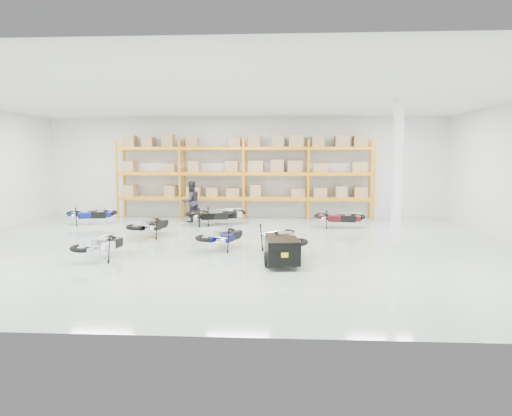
# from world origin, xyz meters

# --- Properties ---
(room) EXTENTS (18.00, 18.00, 18.00)m
(room) POSITION_xyz_m (0.00, 0.00, 2.25)
(room) COLOR #ADC1B2
(room) RESTS_ON ground
(pallet_rack) EXTENTS (11.28, 0.98, 3.62)m
(pallet_rack) POSITION_xyz_m (-0.00, 6.45, 2.26)
(pallet_rack) COLOR orange
(pallet_rack) RESTS_ON ground
(structural_column) EXTENTS (0.25, 0.25, 4.50)m
(structural_column) POSITION_xyz_m (5.20, 0.50, 2.25)
(structural_column) COLOR white
(structural_column) RESTS_ON ground
(moto_blue_centre) EXTENTS (1.39, 1.83, 1.06)m
(moto_blue_centre) POSITION_xyz_m (-0.09, -0.30, 0.50)
(moto_blue_centre) COLOR #080853
(moto_blue_centre) RESTS_ON ground
(moto_silver_left) EXTENTS (1.03, 1.74, 1.06)m
(moto_silver_left) POSITION_xyz_m (-3.17, -1.83, 0.50)
(moto_silver_left) COLOR silver
(moto_silver_left) RESTS_ON ground
(moto_black_far_left) EXTENTS (1.18, 1.84, 1.10)m
(moto_black_far_left) POSITION_xyz_m (-2.84, 1.62, 0.52)
(moto_black_far_left) COLOR black
(moto_black_far_left) RESTS_ON ground
(moto_touring_right) EXTENTS (1.28, 2.00, 1.20)m
(moto_touring_right) POSITION_xyz_m (1.69, -0.90, 0.57)
(moto_touring_right) COLOR black
(moto_touring_right) RESTS_ON ground
(trailer) EXTENTS (0.91, 1.72, 0.71)m
(trailer) POSITION_xyz_m (1.69, -2.50, 0.41)
(trailer) COLOR black
(trailer) RESTS_ON ground
(moto_back_a) EXTENTS (1.88, 1.21, 1.12)m
(moto_back_a) POSITION_xyz_m (-6.12, 4.38, 0.53)
(moto_back_a) COLOR navy
(moto_back_a) RESTS_ON ground
(moto_back_b) EXTENTS (1.97, 1.24, 1.18)m
(moto_back_b) POSITION_xyz_m (-0.83, 4.59, 0.56)
(moto_back_b) COLOR #B8BCC2
(moto_back_b) RESTS_ON ground
(moto_back_c) EXTENTS (1.92, 1.19, 1.16)m
(moto_back_c) POSITION_xyz_m (-1.14, 4.28, 0.55)
(moto_back_c) COLOR black
(moto_back_c) RESTS_ON ground
(moto_back_d) EXTENTS (1.80, 1.07, 1.10)m
(moto_back_d) POSITION_xyz_m (3.91, 4.01, 0.52)
(moto_back_d) COLOR #450D13
(moto_back_d) RESTS_ON ground
(person_back) EXTENTS (1.06, 1.05, 1.73)m
(person_back) POSITION_xyz_m (-2.16, 5.25, 0.87)
(person_back) COLOR #222129
(person_back) RESTS_ON ground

